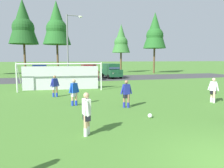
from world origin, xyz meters
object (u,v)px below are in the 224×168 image
Objects in this scene: parked_car_slot_left at (64,73)px; parked_car_slot_center at (111,71)px; soccer_ball at (150,116)px; player_midfield_center at (74,92)px; player_trailing_back at (55,86)px; parked_car_slot_far_left at (39,72)px; player_winger_right at (87,114)px; player_striker_near at (213,90)px; street_lamp at (69,48)px; parked_car_slot_center_left at (89,71)px; soccer_goal at (61,76)px; player_defender_far at (126,94)px.

parked_car_slot_center reaches higher than parked_car_slot_left.
parked_car_slot_left is (-2.88, 20.77, 0.77)m from soccer_ball.
player_trailing_back is (-1.09, 3.36, 0.00)m from player_midfield_center.
parked_car_slot_center reaches higher than player_midfield_center.
parked_car_slot_left is at bearing -5.39° from parked_car_slot_far_left.
player_winger_right is at bearing -82.81° from parked_car_slot_far_left.
parked_car_slot_center is (8.49, 14.03, 0.29)m from player_trailing_back.
player_winger_right is at bearing -108.31° from parked_car_slot_center.
parked_car_slot_left is at bearing -176.63° from parked_car_slot_center.
soccer_ball is at bearing -58.58° from player_trailing_back.
player_striker_near is 1.00× the size of player_trailing_back.
player_trailing_back is at bearing -101.39° from street_lamp.
parked_car_slot_center is at bearing 94.50° from player_striker_near.
player_midfield_center is at bearing -102.91° from parked_car_slot_center_left.
parked_car_slot_center_left is 5.58m from street_lamp.
player_winger_right is 8.62m from player_trailing_back.
parked_car_slot_center is 8.64m from street_lamp.
soccer_goal is 6.62m from street_lamp.
player_striker_near is 18.76m from parked_car_slot_center_left.
parked_car_slot_far_left is (-11.81, 18.99, 0.29)m from player_striker_near.
player_striker_near is at bearing -2.74° from player_defender_far.
parked_car_slot_center_left is at bearing 77.09° from player_midfield_center.
soccer_ball is at bearing -82.12° from parked_car_slot_left.
parked_car_slot_left is 0.53× the size of street_lamp.
parked_car_slot_far_left is at bearing 174.61° from parked_car_slot_left.
player_midfield_center is 1.00× the size of player_trailing_back.
parked_car_slot_center is at bearing 35.24° from street_lamp.
player_striker_near is at bearing -60.70° from street_lamp.
player_striker_near is 0.35× the size of parked_car_slot_center.
parked_car_slot_left is (3.32, -0.31, -0.24)m from parked_car_slot_far_left.
street_lamp is (-2.48, 16.52, 4.06)m from soccer_ball.
player_striker_near is at bearing -85.50° from parked_car_slot_center.
player_defender_far is at bearing -92.71° from parked_car_slot_center_left.
player_midfield_center and player_trailing_back have the same top height.
player_defender_far is at bearing -72.70° from parked_car_slot_far_left.
soccer_goal is 10.34m from parked_car_slot_center_left.
parked_car_slot_center_left is (3.83, 21.54, 0.29)m from player_winger_right.
soccer_goal is at bearing 112.12° from player_defender_far.
player_trailing_back is at bearing -82.53° from parked_car_slot_far_left.
player_striker_near is 1.00× the size of player_winger_right.
parked_car_slot_left reaches higher than player_midfield_center.
parked_car_slot_left is at bearing 114.46° from player_striker_near.
parked_car_slot_center_left is (-5.15, 18.04, 0.29)m from player_striker_near.
player_winger_right is 0.35× the size of parked_car_slot_far_left.
player_defender_far is at bearing -81.52° from street_lamp.
parked_car_slot_left is 0.91× the size of parked_car_slot_center.
soccer_goal is at bearing -126.89° from parked_car_slot_center.
street_lamp is (0.88, 17.93, 3.35)m from player_winger_right.
soccer_goal is 4.62× the size of player_striker_near.
street_lamp reaches higher than parked_car_slot_left.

